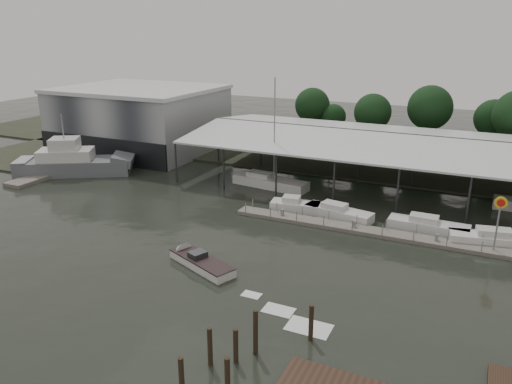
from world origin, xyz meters
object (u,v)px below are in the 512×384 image
at_px(shell_fuel_sign, 499,214).
at_px(speedboat_underway, 197,260).
at_px(grey_trawler, 75,163).
at_px(white_sailboat, 269,182).

bearing_deg(shell_fuel_sign, speedboat_underway, -150.20).
relative_size(grey_trawler, white_sailboat, 1.13).
xyz_separation_m(white_sailboat, speedboat_underway, (3.33, -23.28, -0.26)).
relative_size(shell_fuel_sign, speedboat_underway, 0.31).
bearing_deg(grey_trawler, white_sailboat, -18.46).
relative_size(white_sailboat, speedboat_underway, 0.81).
xyz_separation_m(shell_fuel_sign, grey_trawler, (-54.32, 3.71, -2.35)).
bearing_deg(grey_trawler, speedboat_underway, -60.11).
bearing_deg(grey_trawler, shell_fuel_sign, -34.88).
height_order(grey_trawler, white_sailboat, white_sailboat).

